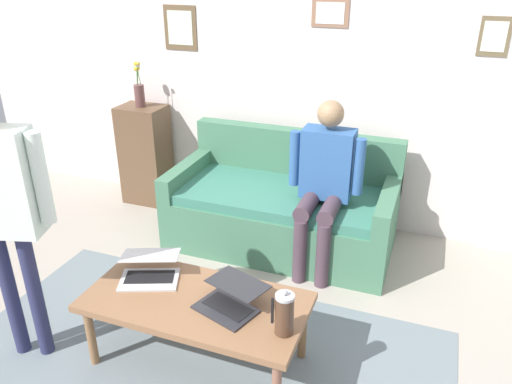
{
  "coord_description": "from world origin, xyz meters",
  "views": [
    {
      "loc": [
        -0.97,
        1.89,
        2.16
      ],
      "look_at": [
        0.06,
        -0.85,
        0.8
      ],
      "focal_mm": 34.99,
      "sensor_mm": 36.0,
      "label": 1
    }
  ],
  "objects_px": {
    "flower_vase": "(139,90)",
    "person_seated": "(324,178)",
    "coffee_table": "(196,306)",
    "laptop_left": "(150,271)",
    "couch": "(283,208)",
    "laptop_center": "(230,300)",
    "side_shelf": "(146,155)",
    "french_press": "(284,314)"
  },
  "relations": [
    {
      "from": "side_shelf",
      "to": "flower_vase",
      "type": "relative_size",
      "value": 2.32
    },
    {
      "from": "couch",
      "to": "side_shelf",
      "type": "bearing_deg",
      "value": -11.58
    },
    {
      "from": "couch",
      "to": "laptop_left",
      "type": "bearing_deg",
      "value": 74.47
    },
    {
      "from": "side_shelf",
      "to": "flower_vase",
      "type": "bearing_deg",
      "value": -57.34
    },
    {
      "from": "french_press",
      "to": "flower_vase",
      "type": "relative_size",
      "value": 0.64
    },
    {
      "from": "coffee_table",
      "to": "french_press",
      "type": "bearing_deg",
      "value": 170.97
    },
    {
      "from": "laptop_left",
      "to": "laptop_center",
      "type": "distance_m",
      "value": 0.56
    },
    {
      "from": "laptop_center",
      "to": "flower_vase",
      "type": "bearing_deg",
      "value": -47.36
    },
    {
      "from": "french_press",
      "to": "laptop_left",
      "type": "bearing_deg",
      "value": -11.49
    },
    {
      "from": "laptop_center",
      "to": "flower_vase",
      "type": "height_order",
      "value": "flower_vase"
    },
    {
      "from": "laptop_left",
      "to": "side_shelf",
      "type": "height_order",
      "value": "side_shelf"
    },
    {
      "from": "laptop_left",
      "to": "flower_vase",
      "type": "height_order",
      "value": "flower_vase"
    },
    {
      "from": "laptop_left",
      "to": "side_shelf",
      "type": "xyz_separation_m",
      "value": [
        1.09,
        -1.7,
        -0.01
      ]
    },
    {
      "from": "flower_vase",
      "to": "person_seated",
      "type": "xyz_separation_m",
      "value": [
        -1.86,
        0.53,
        -0.37
      ]
    },
    {
      "from": "laptop_left",
      "to": "french_press",
      "type": "height_order",
      "value": "french_press"
    },
    {
      "from": "french_press",
      "to": "person_seated",
      "type": "height_order",
      "value": "person_seated"
    },
    {
      "from": "person_seated",
      "to": "side_shelf",
      "type": "bearing_deg",
      "value": -15.94
    },
    {
      "from": "coffee_table",
      "to": "french_press",
      "type": "relative_size",
      "value": 4.81
    },
    {
      "from": "coffee_table",
      "to": "flower_vase",
      "type": "relative_size",
      "value": 3.08
    },
    {
      "from": "laptop_left",
      "to": "person_seated",
      "type": "bearing_deg",
      "value": -123.08
    },
    {
      "from": "couch",
      "to": "french_press",
      "type": "height_order",
      "value": "couch"
    },
    {
      "from": "laptop_center",
      "to": "flower_vase",
      "type": "relative_size",
      "value": 1.0
    },
    {
      "from": "french_press",
      "to": "flower_vase",
      "type": "bearing_deg",
      "value": -43.5
    },
    {
      "from": "couch",
      "to": "laptop_center",
      "type": "distance_m",
      "value": 1.51
    },
    {
      "from": "coffee_table",
      "to": "laptop_center",
      "type": "relative_size",
      "value": 3.09
    },
    {
      "from": "person_seated",
      "to": "laptop_left",
      "type": "bearing_deg",
      "value": 56.92
    },
    {
      "from": "laptop_left",
      "to": "coffee_table",
      "type": "bearing_deg",
      "value": 164.77
    },
    {
      "from": "couch",
      "to": "laptop_center",
      "type": "relative_size",
      "value": 4.4
    },
    {
      "from": "laptop_center",
      "to": "person_seated",
      "type": "xyz_separation_m",
      "value": [
        -0.21,
        -1.26,
        0.24
      ]
    },
    {
      "from": "coffee_table",
      "to": "person_seated",
      "type": "relative_size",
      "value": 0.98
    },
    {
      "from": "coffee_table",
      "to": "flower_vase",
      "type": "xyz_separation_m",
      "value": [
        1.45,
        -1.8,
        0.7
      ]
    },
    {
      "from": "laptop_left",
      "to": "person_seated",
      "type": "relative_size",
      "value": 0.34
    },
    {
      "from": "flower_vase",
      "to": "person_seated",
      "type": "height_order",
      "value": "flower_vase"
    },
    {
      "from": "couch",
      "to": "side_shelf",
      "type": "xyz_separation_m",
      "value": [
        1.48,
        -0.3,
        0.17
      ]
    },
    {
      "from": "flower_vase",
      "to": "laptop_left",
      "type": "bearing_deg",
      "value": 122.68
    },
    {
      "from": "coffee_table",
      "to": "side_shelf",
      "type": "xyz_separation_m",
      "value": [
        1.44,
        -1.8,
        0.08
      ]
    },
    {
      "from": "flower_vase",
      "to": "person_seated",
      "type": "bearing_deg",
      "value": 163.97
    },
    {
      "from": "flower_vase",
      "to": "coffee_table",
      "type": "bearing_deg",
      "value": 128.72
    },
    {
      "from": "coffee_table",
      "to": "laptop_left",
      "type": "relative_size",
      "value": 2.9
    },
    {
      "from": "coffee_table",
      "to": "laptop_left",
      "type": "distance_m",
      "value": 0.37
    },
    {
      "from": "couch",
      "to": "coffee_table",
      "type": "xyz_separation_m",
      "value": [
        0.04,
        1.49,
        0.09
      ]
    },
    {
      "from": "laptop_center",
      "to": "side_shelf",
      "type": "xyz_separation_m",
      "value": [
        1.65,
        -1.79,
        -0.01
      ]
    }
  ]
}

